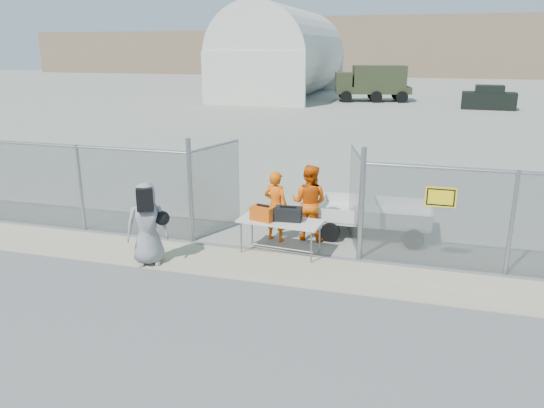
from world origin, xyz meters
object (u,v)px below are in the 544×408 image
(visitor, at_px, (147,224))
(folding_table, at_px, (280,237))
(security_worker_left, at_px, (276,206))
(utility_trailer, at_px, (374,218))
(security_worker_right, at_px, (309,202))

(visitor, bearing_deg, folding_table, 1.47)
(security_worker_left, distance_m, visitor, 3.09)
(visitor, xyz_separation_m, utility_trailer, (4.46, 3.20, -0.47))
(security_worker_right, relative_size, utility_trailer, 0.52)
(security_worker_left, bearing_deg, security_worker_right, -143.12)
(folding_table, height_order, visitor, visitor)
(security_worker_right, bearing_deg, visitor, 46.75)
(folding_table, relative_size, visitor, 1.04)
(folding_table, bearing_deg, utility_trailer, 49.30)
(security_worker_left, distance_m, utility_trailer, 2.51)
(security_worker_left, xyz_separation_m, visitor, (-2.23, -2.14, 0.04))
(security_worker_right, bearing_deg, utility_trailer, -146.49)
(security_worker_left, relative_size, utility_trailer, 0.48)
(security_worker_left, xyz_separation_m, security_worker_right, (0.74, 0.32, 0.07))
(folding_table, bearing_deg, security_worker_right, 74.71)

